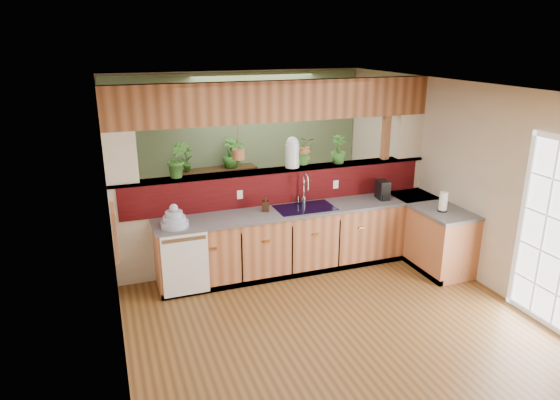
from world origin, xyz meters
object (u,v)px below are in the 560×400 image
object	(u,v)px
paper_towel	(443,202)
shelving_console	(218,194)
dish_stack	(174,220)
coffee_maker	(383,190)
glass_jar	(292,152)
faucet	(305,188)
soap_dispenser	(265,204)

from	to	relation	value
paper_towel	shelving_console	bearing A→B (deg)	128.45
dish_stack	paper_towel	xyz separation A→B (m)	(3.50, -0.65, 0.04)
coffee_maker	shelving_console	world-z (taller)	coffee_maker
coffee_maker	glass_jar	bearing A→B (deg)	169.93
dish_stack	glass_jar	bearing A→B (deg)	15.64
coffee_maker	paper_towel	size ratio (longest dim) A/B	0.96
paper_towel	glass_jar	world-z (taller)	glass_jar
coffee_maker	dish_stack	bearing A→B (deg)	-171.05
faucet	shelving_console	bearing A→B (deg)	110.09
faucet	shelving_console	world-z (taller)	faucet
coffee_maker	paper_towel	xyz separation A→B (m)	(0.48, -0.75, 0.00)
dish_stack	soap_dispenser	bearing A→B (deg)	7.94
glass_jar	coffee_maker	bearing A→B (deg)	-17.06
coffee_maker	paper_towel	world-z (taller)	paper_towel
faucet	coffee_maker	distance (m)	1.18
soap_dispenser	glass_jar	world-z (taller)	glass_jar
soap_dispenser	shelving_console	xyz separation A→B (m)	(-0.16, 2.22, -0.50)
dish_stack	coffee_maker	world-z (taller)	dish_stack
glass_jar	soap_dispenser	bearing A→B (deg)	-148.05
shelving_console	coffee_maker	bearing A→B (deg)	-54.65
dish_stack	shelving_console	world-z (taller)	dish_stack
dish_stack	glass_jar	size ratio (longest dim) A/B	0.78
paper_towel	coffee_maker	bearing A→B (deg)	122.40
soap_dispenser	faucet	bearing A→B (deg)	9.25
soap_dispenser	glass_jar	xyz separation A→B (m)	(0.51, 0.32, 0.60)
soap_dispenser	coffee_maker	xyz separation A→B (m)	(1.78, -0.07, 0.02)
soap_dispenser	paper_towel	bearing A→B (deg)	-20.07
faucet	shelving_console	distance (m)	2.34
coffee_maker	glass_jar	size ratio (longest dim) A/B	0.63
soap_dispenser	coffee_maker	world-z (taller)	coffee_maker
dish_stack	paper_towel	world-z (taller)	dish_stack
soap_dispenser	paper_towel	xyz separation A→B (m)	(2.25, -0.82, 0.02)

